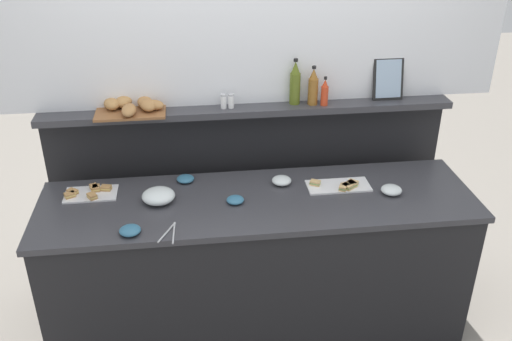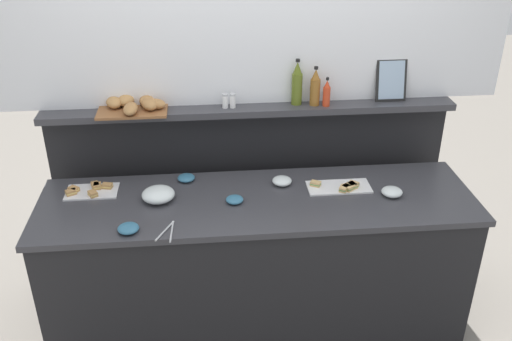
{
  "view_description": "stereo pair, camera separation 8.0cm",
  "coord_description": "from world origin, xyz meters",
  "px_view_note": "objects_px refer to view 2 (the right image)",
  "views": [
    {
      "loc": [
        -0.35,
        -2.68,
        2.52
      ],
      "look_at": [
        -0.0,
        0.1,
        1.03
      ],
      "focal_mm": 39.74,
      "sensor_mm": 36.0,
      "label": 1
    },
    {
      "loc": [
        -0.27,
        -2.69,
        2.52
      ],
      "look_at": [
        -0.0,
        0.1,
        1.03
      ],
      "focal_mm": 39.74,
      "sensor_mm": 36.0,
      "label": 2
    }
  ],
  "objects_px": {
    "pepper_shaker": "(233,101)",
    "framed_picture": "(391,80)",
    "condiment_bowl_cream": "(186,178)",
    "bread_basket": "(137,104)",
    "sandwich_platter_rear": "(340,187)",
    "vinegar_bottle_amber": "(315,88)",
    "hot_sauce_bottle": "(327,94)",
    "salt_shaker": "(225,101)",
    "olive_oil_bottle": "(297,84)",
    "serving_tongs": "(168,231)",
    "glass_bowl_medium": "(392,192)",
    "condiment_bowl_dark": "(128,228)",
    "sandwich_platter_front": "(91,190)",
    "condiment_bowl_teal": "(235,200)",
    "glass_bowl_large": "(158,195)",
    "glass_bowl_small": "(282,181)"
  },
  "relations": [
    {
      "from": "glass_bowl_large",
      "to": "serving_tongs",
      "type": "bearing_deg",
      "value": -78.18
    },
    {
      "from": "glass_bowl_medium",
      "to": "vinegar_bottle_amber",
      "type": "relative_size",
      "value": 0.5
    },
    {
      "from": "glass_bowl_medium",
      "to": "condiment_bowl_dark",
      "type": "bearing_deg",
      "value": -171.13
    },
    {
      "from": "sandwich_platter_front",
      "to": "glass_bowl_large",
      "type": "distance_m",
      "value": 0.41
    },
    {
      "from": "sandwich_platter_front",
      "to": "pepper_shaker",
      "type": "xyz_separation_m",
      "value": [
        0.83,
        0.28,
        0.4
      ]
    },
    {
      "from": "glass_bowl_medium",
      "to": "glass_bowl_small",
      "type": "bearing_deg",
      "value": 162.74
    },
    {
      "from": "glass_bowl_medium",
      "to": "condiment_bowl_teal",
      "type": "bearing_deg",
      "value": 179.31
    },
    {
      "from": "sandwich_platter_front",
      "to": "condiment_bowl_cream",
      "type": "distance_m",
      "value": 0.54
    },
    {
      "from": "glass_bowl_large",
      "to": "hot_sauce_bottle",
      "type": "xyz_separation_m",
      "value": [
        1.0,
        0.38,
        0.42
      ]
    },
    {
      "from": "condiment_bowl_cream",
      "to": "condiment_bowl_dark",
      "type": "relative_size",
      "value": 0.94
    },
    {
      "from": "condiment_bowl_cream",
      "to": "condiment_bowl_teal",
      "type": "xyz_separation_m",
      "value": [
        0.27,
        -0.27,
        -0.0
      ]
    },
    {
      "from": "pepper_shaker",
      "to": "bread_basket",
      "type": "bearing_deg",
      "value": 178.43
    },
    {
      "from": "hot_sauce_bottle",
      "to": "bread_basket",
      "type": "height_order",
      "value": "hot_sauce_bottle"
    },
    {
      "from": "salt_shaker",
      "to": "bread_basket",
      "type": "bearing_deg",
      "value": 178.3
    },
    {
      "from": "serving_tongs",
      "to": "glass_bowl_medium",
      "type": "bearing_deg",
      "value": 11.19
    },
    {
      "from": "olive_oil_bottle",
      "to": "salt_shaker",
      "type": "xyz_separation_m",
      "value": [
        -0.43,
        -0.02,
        -0.08
      ]
    },
    {
      "from": "serving_tongs",
      "to": "pepper_shaker",
      "type": "xyz_separation_m",
      "value": [
        0.37,
        0.72,
        0.41
      ]
    },
    {
      "from": "vinegar_bottle_amber",
      "to": "glass_bowl_small",
      "type": "bearing_deg",
      "value": -128.14
    },
    {
      "from": "vinegar_bottle_amber",
      "to": "framed_picture",
      "type": "bearing_deg",
      "value": 4.67
    },
    {
      "from": "hot_sauce_bottle",
      "to": "vinegar_bottle_amber",
      "type": "height_order",
      "value": "vinegar_bottle_amber"
    },
    {
      "from": "condiment_bowl_cream",
      "to": "framed_picture",
      "type": "xyz_separation_m",
      "value": [
        1.25,
        0.23,
        0.48
      ]
    },
    {
      "from": "condiment_bowl_cream",
      "to": "condiment_bowl_dark",
      "type": "height_order",
      "value": "condiment_bowl_dark"
    },
    {
      "from": "hot_sauce_bottle",
      "to": "salt_shaker",
      "type": "distance_m",
      "value": 0.6
    },
    {
      "from": "condiment_bowl_dark",
      "to": "serving_tongs",
      "type": "distance_m",
      "value": 0.2
    },
    {
      "from": "glass_bowl_large",
      "to": "framed_picture",
      "type": "relative_size",
      "value": 0.71
    },
    {
      "from": "glass_bowl_medium",
      "to": "framed_picture",
      "type": "bearing_deg",
      "value": 78.74
    },
    {
      "from": "glass_bowl_large",
      "to": "serving_tongs",
      "type": "height_order",
      "value": "glass_bowl_large"
    },
    {
      "from": "glass_bowl_large",
      "to": "salt_shaker",
      "type": "relative_size",
      "value": 2.1
    },
    {
      "from": "condiment_bowl_dark",
      "to": "olive_oil_bottle",
      "type": "distance_m",
      "value": 1.29
    },
    {
      "from": "glass_bowl_large",
      "to": "hot_sauce_bottle",
      "type": "distance_m",
      "value": 1.14
    },
    {
      "from": "sandwich_platter_front",
      "to": "sandwich_platter_rear",
      "type": "bearing_deg",
      "value": -3.67
    },
    {
      "from": "glass_bowl_medium",
      "to": "salt_shaker",
      "type": "xyz_separation_m",
      "value": [
        -0.9,
        0.47,
        0.39
      ]
    },
    {
      "from": "bread_basket",
      "to": "sandwich_platter_rear",
      "type": "bearing_deg",
      "value": -18.53
    },
    {
      "from": "glass_bowl_medium",
      "to": "vinegar_bottle_amber",
      "type": "xyz_separation_m",
      "value": [
        -0.37,
        0.47,
        0.46
      ]
    },
    {
      "from": "condiment_bowl_dark",
      "to": "condiment_bowl_teal",
      "type": "height_order",
      "value": "condiment_bowl_dark"
    },
    {
      "from": "vinegar_bottle_amber",
      "to": "bread_basket",
      "type": "distance_m",
      "value": 1.05
    },
    {
      "from": "vinegar_bottle_amber",
      "to": "bread_basket",
      "type": "xyz_separation_m",
      "value": [
        -1.05,
        0.02,
        -0.07
      ]
    },
    {
      "from": "pepper_shaker",
      "to": "framed_picture",
      "type": "xyz_separation_m",
      "value": [
        0.96,
        0.04,
        0.08
      ]
    },
    {
      "from": "glass_bowl_large",
      "to": "vinegar_bottle_amber",
      "type": "bearing_deg",
      "value": 23.38
    },
    {
      "from": "sandwich_platter_front",
      "to": "bread_basket",
      "type": "distance_m",
      "value": 0.56
    },
    {
      "from": "olive_oil_bottle",
      "to": "pepper_shaker",
      "type": "bearing_deg",
      "value": -176.44
    },
    {
      "from": "condiment_bowl_cream",
      "to": "bread_basket",
      "type": "distance_m",
      "value": 0.52
    },
    {
      "from": "glass_bowl_small",
      "to": "condiment_bowl_dark",
      "type": "xyz_separation_m",
      "value": [
        -0.84,
        -0.41,
        -0.0
      ]
    },
    {
      "from": "condiment_bowl_teal",
      "to": "salt_shaker",
      "type": "xyz_separation_m",
      "value": [
        -0.02,
        0.46,
        0.4
      ]
    },
    {
      "from": "sandwich_platter_rear",
      "to": "condiment_bowl_teal",
      "type": "xyz_separation_m",
      "value": [
        -0.61,
        -0.09,
        0.01
      ]
    },
    {
      "from": "hot_sauce_bottle",
      "to": "salt_shaker",
      "type": "relative_size",
      "value": 2.02
    },
    {
      "from": "condiment_bowl_cream",
      "to": "salt_shaker",
      "type": "height_order",
      "value": "salt_shaker"
    },
    {
      "from": "condiment_bowl_teal",
      "to": "sandwich_platter_front",
      "type": "bearing_deg",
      "value": 167.0
    },
    {
      "from": "serving_tongs",
      "to": "vinegar_bottle_amber",
      "type": "height_order",
      "value": "vinegar_bottle_amber"
    },
    {
      "from": "bread_basket",
      "to": "pepper_shaker",
      "type": "bearing_deg",
      "value": -1.57
    }
  ]
}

